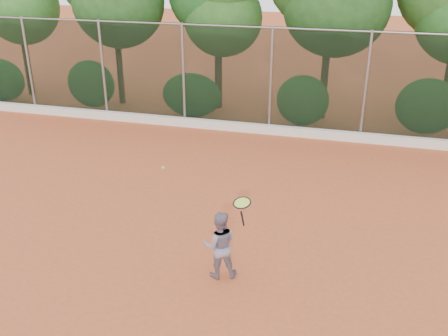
# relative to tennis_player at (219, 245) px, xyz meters

# --- Properties ---
(ground) EXTENTS (80.00, 80.00, 0.00)m
(ground) POSITION_rel_tennis_player_xyz_m (-0.49, 1.20, -0.68)
(ground) COLOR #C1552D
(ground) RESTS_ON ground
(concrete_curb) EXTENTS (24.00, 0.20, 0.30)m
(concrete_curb) POSITION_rel_tennis_player_xyz_m (-0.49, 8.02, -0.53)
(concrete_curb) COLOR silver
(concrete_curb) RESTS_ON ground
(tennis_player) EXTENTS (0.80, 0.72, 1.36)m
(tennis_player) POSITION_rel_tennis_player_xyz_m (0.00, 0.00, 0.00)
(tennis_player) COLOR slate
(tennis_player) RESTS_ON ground
(chainlink_fence) EXTENTS (24.09, 0.09, 3.50)m
(chainlink_fence) POSITION_rel_tennis_player_xyz_m (-0.49, 8.20, 1.18)
(chainlink_fence) COLOR black
(chainlink_fence) RESTS_ON ground
(tennis_racket) EXTENTS (0.43, 0.43, 0.57)m
(tennis_racket) POSITION_rel_tennis_player_xyz_m (0.45, -0.12, 0.98)
(tennis_racket) COLOR black
(tennis_racket) RESTS_ON ground
(tennis_ball_in_flight) EXTENTS (0.07, 0.07, 0.07)m
(tennis_ball_in_flight) POSITION_rel_tennis_player_xyz_m (-1.28, 0.57, 1.19)
(tennis_ball_in_flight) COLOR #A8C52C
(tennis_ball_in_flight) RESTS_ON ground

